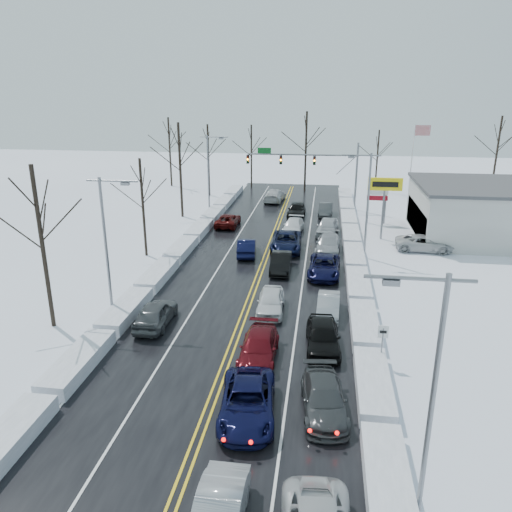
# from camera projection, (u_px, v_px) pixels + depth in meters

# --- Properties ---
(ground) EXTENTS (160.00, 160.00, 0.00)m
(ground) POSITION_uv_depth(u_px,v_px,m) (251.00, 298.00, 35.18)
(ground) COLOR white
(ground) RESTS_ON ground
(road_surface) EXTENTS (14.00, 84.00, 0.01)m
(road_surface) POSITION_uv_depth(u_px,v_px,m) (255.00, 287.00, 37.06)
(road_surface) COLOR black
(road_surface) RESTS_ON ground
(snow_bank_left) EXTENTS (1.63, 72.00, 0.78)m
(snow_bank_left) POSITION_uv_depth(u_px,v_px,m) (156.00, 282.00, 38.05)
(snow_bank_left) COLOR silver
(snow_bank_left) RESTS_ON ground
(snow_bank_right) EXTENTS (1.63, 72.00, 0.78)m
(snow_bank_right) POSITION_uv_depth(u_px,v_px,m) (358.00, 292.00, 36.07)
(snow_bank_right) COLOR silver
(snow_bank_right) RESTS_ON ground
(traffic_signal_mast) EXTENTS (13.28, 0.39, 8.00)m
(traffic_signal_mast) POSITION_uv_depth(u_px,v_px,m) (314.00, 164.00, 59.23)
(traffic_signal_mast) COLOR slate
(traffic_signal_mast) RESTS_ON ground
(tires_plus_sign) EXTENTS (3.20, 0.34, 6.00)m
(tires_plus_sign) POSITION_uv_depth(u_px,v_px,m) (385.00, 188.00, 47.21)
(tires_plus_sign) COLOR slate
(tires_plus_sign) RESTS_ON ground
(used_vehicles_sign) EXTENTS (2.20, 0.22, 4.65)m
(used_vehicles_sign) POSITION_uv_depth(u_px,v_px,m) (378.00, 193.00, 53.39)
(used_vehicles_sign) COLOR slate
(used_vehicles_sign) RESTS_ON ground
(speed_limit_sign) EXTENTS (0.55, 0.09, 2.35)m
(speed_limit_sign) POSITION_uv_depth(u_px,v_px,m) (383.00, 338.00, 26.08)
(speed_limit_sign) COLOR slate
(speed_limit_sign) RESTS_ON ground
(flagpole) EXTENTS (1.87, 1.20, 10.00)m
(flagpole) POSITION_uv_depth(u_px,v_px,m) (413.00, 159.00, 59.45)
(flagpole) COLOR silver
(flagpole) RESTS_ON ground
(streetlight_se) EXTENTS (3.20, 0.25, 9.00)m
(streetlight_se) POSITION_uv_depth(u_px,v_px,m) (428.00, 384.00, 15.51)
(streetlight_se) COLOR slate
(streetlight_se) RESTS_ON ground
(streetlight_ne) EXTENTS (3.20, 0.25, 9.00)m
(streetlight_ne) POSITION_uv_depth(u_px,v_px,m) (366.00, 198.00, 41.78)
(streetlight_ne) COLOR slate
(streetlight_ne) RESTS_ON ground
(streetlight_sw) EXTENTS (3.20, 0.25, 9.00)m
(streetlight_sw) POSITION_uv_depth(u_px,v_px,m) (108.00, 237.00, 30.81)
(streetlight_sw) COLOR slate
(streetlight_sw) RESTS_ON ground
(streetlight_nw) EXTENTS (3.20, 0.25, 9.00)m
(streetlight_nw) POSITION_uv_depth(u_px,v_px,m) (210.00, 168.00, 57.08)
(streetlight_nw) COLOR slate
(streetlight_nw) RESTS_ON ground
(tree_left_b) EXTENTS (4.00, 4.00, 10.00)m
(tree_left_b) POSITION_uv_depth(u_px,v_px,m) (38.00, 217.00, 28.81)
(tree_left_b) COLOR #2D231C
(tree_left_b) RESTS_ON ground
(tree_left_c) EXTENTS (3.40, 3.40, 8.50)m
(tree_left_c) POSITION_uv_depth(u_px,v_px,m) (142.00, 189.00, 42.15)
(tree_left_c) COLOR #2D231C
(tree_left_c) RESTS_ON ground
(tree_left_d) EXTENTS (4.20, 4.20, 10.50)m
(tree_left_d) POSITION_uv_depth(u_px,v_px,m) (179.00, 152.00, 54.93)
(tree_left_d) COLOR #2D231C
(tree_left_d) RESTS_ON ground
(tree_left_e) EXTENTS (3.80, 3.80, 9.50)m
(tree_left_e) POSITION_uv_depth(u_px,v_px,m) (208.00, 146.00, 66.36)
(tree_left_e) COLOR #2D231C
(tree_left_e) RESTS_ON ground
(tree_far_a) EXTENTS (4.00, 4.00, 10.00)m
(tree_far_a) POSITION_uv_depth(u_px,v_px,m) (169.00, 139.00, 72.82)
(tree_far_a) COLOR #2D231C
(tree_far_a) RESTS_ON ground
(tree_far_b) EXTENTS (3.60, 3.60, 9.00)m
(tree_far_b) POSITION_uv_depth(u_px,v_px,m) (251.00, 144.00, 72.41)
(tree_far_b) COLOR #2D231C
(tree_far_b) RESTS_ON ground
(tree_far_c) EXTENTS (4.40, 4.40, 11.00)m
(tree_far_c) POSITION_uv_depth(u_px,v_px,m) (306.00, 136.00, 69.04)
(tree_far_c) COLOR #2D231C
(tree_far_c) RESTS_ON ground
(tree_far_d) EXTENTS (3.40, 3.40, 8.50)m
(tree_far_d) POSITION_uv_depth(u_px,v_px,m) (378.00, 149.00, 69.70)
(tree_far_d) COLOR #2D231C
(tree_far_d) RESTS_ON ground
(tree_far_e) EXTENTS (4.20, 4.20, 10.50)m
(tree_far_e) POSITION_uv_depth(u_px,v_px,m) (499.00, 140.00, 67.64)
(tree_far_e) COLOR #2D231C
(tree_far_e) RESTS_ON ground
(queued_car_2) EXTENTS (2.94, 5.50, 1.47)m
(queued_car_2) POSITION_uv_depth(u_px,v_px,m) (247.00, 416.00, 22.52)
(queued_car_2) COLOR black
(queued_car_2) RESTS_ON ground
(queued_car_3) EXTENTS (1.97, 4.83, 1.40)m
(queued_car_3) POSITION_uv_depth(u_px,v_px,m) (259.00, 359.00, 27.24)
(queued_car_3) COLOR #540B11
(queued_car_3) RESTS_ON ground
(queued_car_4) EXTENTS (1.86, 4.34, 1.46)m
(queued_car_4) POSITION_uv_depth(u_px,v_px,m) (271.00, 311.00, 33.01)
(queued_car_4) COLOR white
(queued_car_4) RESTS_ON ground
(queued_car_5) EXTENTS (1.59, 4.47, 1.47)m
(queued_car_5) POSITION_uv_depth(u_px,v_px,m) (281.00, 271.00, 40.27)
(queued_car_5) COLOR black
(queued_car_5) RESTS_ON ground
(queued_car_6) EXTENTS (2.83, 5.84, 1.60)m
(queued_car_6) POSITION_uv_depth(u_px,v_px,m) (286.00, 250.00, 45.53)
(queued_car_6) COLOR black
(queued_car_6) RESTS_ON ground
(queued_car_7) EXTENTS (2.24, 4.74, 1.34)m
(queued_car_7) POSITION_uv_depth(u_px,v_px,m) (293.00, 232.00, 51.09)
(queued_car_7) COLOR white
(queued_car_7) RESTS_ON ground
(queued_car_8) EXTENTS (2.09, 4.76, 1.59)m
(queued_car_8) POSITION_uv_depth(u_px,v_px,m) (296.00, 216.00, 57.37)
(queued_car_8) COLOR black
(queued_car_8) RESTS_ON ground
(queued_car_11) EXTENTS (2.45, 4.97, 1.39)m
(queued_car_11) POSITION_uv_depth(u_px,v_px,m) (323.00, 412.00, 22.80)
(queued_car_11) COLOR #383A3C
(queued_car_11) RESTS_ON ground
(queued_car_12) EXTENTS (2.14, 4.76, 1.59)m
(queued_car_12) POSITION_uv_depth(u_px,v_px,m) (322.00, 349.00, 28.31)
(queued_car_12) COLOR black
(queued_car_12) RESTS_ON ground
(queued_car_13) EXTENTS (1.55, 4.08, 1.33)m
(queued_car_13) POSITION_uv_depth(u_px,v_px,m) (328.00, 315.00, 32.48)
(queued_car_13) COLOR #979A9F
(queued_car_13) RESTS_ON ground
(queued_car_14) EXTENTS (2.62, 5.33, 1.46)m
(queued_car_14) POSITION_uv_depth(u_px,v_px,m) (324.00, 275.00, 39.42)
(queued_car_14) COLOR black
(queued_car_14) RESTS_ON ground
(queued_car_15) EXTENTS (2.42, 5.29, 1.50)m
(queued_car_15) POSITION_uv_depth(u_px,v_px,m) (328.00, 252.00, 44.93)
(queued_car_15) COLOR #9A9CA1
(queued_car_15) RESTS_ON ground
(queued_car_16) EXTENTS (2.53, 5.04, 1.65)m
(queued_car_16) POSITION_uv_depth(u_px,v_px,m) (327.00, 235.00, 50.26)
(queued_car_16) COLOR #ACB0B4
(queued_car_16) RESTS_ON ground
(queued_car_17) EXTENTS (1.69, 4.35, 1.41)m
(queued_car_17) POSITION_uv_depth(u_px,v_px,m) (325.00, 215.00, 57.74)
(queued_car_17) COLOR #383A3C
(queued_car_17) RESTS_ON ground
(oncoming_car_0) EXTENTS (2.08, 4.60, 1.47)m
(oncoming_car_0) POSITION_uv_depth(u_px,v_px,m) (247.00, 255.00, 44.20)
(oncoming_car_0) COLOR black
(oncoming_car_0) RESTS_ON ground
(oncoming_car_1) EXTENTS (2.24, 4.78, 1.32)m
(oncoming_car_1) POSITION_uv_depth(u_px,v_px,m) (228.00, 226.00, 53.30)
(oncoming_car_1) COLOR #430909
(oncoming_car_1) RESTS_ON ground
(oncoming_car_2) EXTENTS (2.74, 5.67, 1.59)m
(oncoming_car_2) POSITION_uv_depth(u_px,v_px,m) (275.00, 201.00, 64.93)
(oncoming_car_2) COLOR silver
(oncoming_car_2) RESTS_ON ground
(oncoming_car_3) EXTENTS (1.86, 4.57, 1.55)m
(oncoming_car_3) POSITION_uv_depth(u_px,v_px,m) (156.00, 325.00, 31.17)
(oncoming_car_3) COLOR #46494C
(oncoming_car_3) RESTS_ON ground
(parked_car_0) EXTENTS (5.29, 2.69, 1.43)m
(parked_car_0) POSITION_uv_depth(u_px,v_px,m) (424.00, 251.00, 45.27)
(parked_car_0) COLOR silver
(parked_car_0) RESTS_ON ground
(parked_car_1) EXTENTS (2.16, 4.98, 1.43)m
(parked_car_1) POSITION_uv_depth(u_px,v_px,m) (454.00, 246.00, 46.63)
(parked_car_1) COLOR silver
(parked_car_1) RESTS_ON ground
(parked_car_2) EXTENTS (1.71, 4.16, 1.41)m
(parked_car_2) POSITION_uv_depth(u_px,v_px,m) (421.00, 227.00, 53.09)
(parked_car_2) COLOR black
(parked_car_2) RESTS_ON ground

